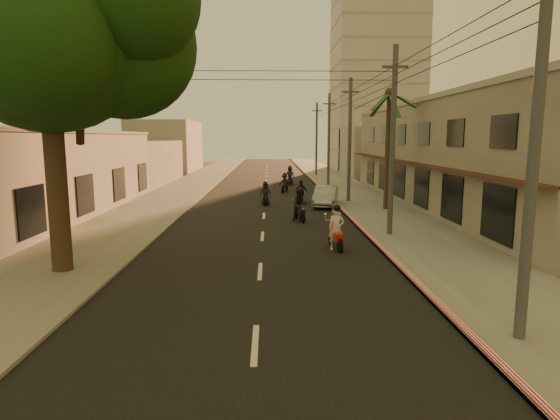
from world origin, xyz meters
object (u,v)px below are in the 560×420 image
Objects in this scene: scooter_mid_a at (300,206)px; scooter_mid_b at (301,192)px; scooter_far_a at (265,194)px; scooter_far_c at (290,176)px; palm_tree at (389,100)px; scooter_red at (336,230)px; parked_car at (326,196)px; broadleaf_tree at (59,24)px; scooter_far_b at (285,183)px.

scooter_mid_b is at bearing 72.78° from scooter_mid_a.
scooter_far_c is (2.36, 14.32, 0.11)m from scooter_far_a.
scooter_red is (-4.81, -10.74, -6.28)m from palm_tree.
scooter_mid_a is 0.43× the size of parked_car.
broadleaf_tree is 2.68× the size of parked_car.
scooter_far_a is (-3.13, 13.39, -0.10)m from scooter_red.
scooter_mid_b is 0.99× the size of scooter_far_b.
scooter_far_c is (-1.85, 14.98, 0.17)m from parked_car.
scooter_far_a is (6.68, 16.51, -7.70)m from broadleaf_tree.
scooter_red is (9.80, 3.12, -7.61)m from broadleaf_tree.
scooter_far_b is at bearing 108.31° from scooter_mid_b.
scooter_red is 0.44× the size of parked_car.
scooter_red is 1.00× the size of scooter_far_c.
scooter_far_c is at bearing 76.18° from scooter_mid_a.
scooter_far_b is 0.39× the size of parked_car.
parked_car is (-3.72, 1.99, -6.44)m from palm_tree.
scooter_mid_b is at bearing 27.96° from scooter_far_a.
scooter_red is 7.00m from scooter_mid_a.
broadleaf_tree is 6.93× the size of scooter_far_b.
scooter_mid_a is 0.98× the size of scooter_far_c.
scooter_far_b is at bearing 71.07° from broadleaf_tree.
parked_car is at bearing 151.83° from palm_tree.
scooter_far_b is 6.69m from scooter_far_c.
scooter_red is 14.64m from scooter_mid_b.
broadleaf_tree is 6.90× the size of scooter_far_a.
palm_tree is at bearing -16.66° from parked_car.
scooter_far_a is at bearing -83.46° from scooter_far_b.
broadleaf_tree reaches higher than scooter_mid_b.
scooter_far_a is (-2.02, 6.49, -0.12)m from scooter_mid_a.
palm_tree is at bearing -15.97° from scooter_far_a.
scooter_far_c reaches higher than parked_car.
scooter_far_c is (9.04, 30.82, -7.60)m from broadleaf_tree.
scooter_mid_a is (-1.11, 6.91, 0.02)m from scooter_red.
scooter_far_a is at bearing 67.98° from broadleaf_tree.
scooter_mid_a is 6.79m from scooter_far_a.
scooter_far_c is at bearing 100.61° from scooter_mid_b.
scooter_mid_b is 0.87× the size of scooter_far_c.
palm_tree reaches higher than parked_car.
palm_tree is 13.34m from scooter_red.
palm_tree is 1.82× the size of parked_car.
scooter_red is 12.78m from parked_car.
scooter_far_a is (-7.94, 2.65, -6.38)m from palm_tree.
scooter_far_b is (1.61, 7.67, 0.03)m from scooter_far_a.
broadleaf_tree is 6.05× the size of scooter_far_c.
scooter_mid_b is 6.51m from scooter_far_b.
scooter_mid_a is at bearing -84.81° from scooter_mid_b.
scooter_mid_a is 7.75m from scooter_mid_b.
broadleaf_tree is at bearing -136.52° from palm_tree.
scooter_mid_a is 14.16m from scooter_far_b.
scooter_far_b is at bearing 121.48° from palm_tree.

